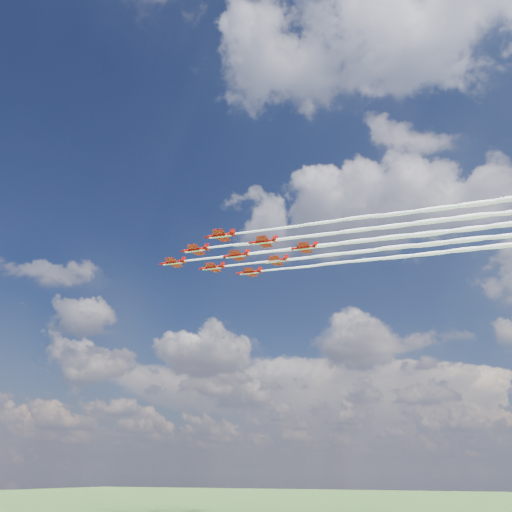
{
  "coord_description": "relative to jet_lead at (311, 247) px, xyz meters",
  "views": [
    {
      "loc": [
        60.02,
        -130.33,
        12.22
      ],
      "look_at": [
        -1.0,
        4.14,
        76.61
      ],
      "focal_mm": 35.0,
      "sensor_mm": 36.0,
      "label": 1
    }
  ],
  "objects": [
    {
      "name": "jet_tail",
      "position": [
        44.14,
        6.79,
        0.0
      ],
      "size": [
        99.2,
        19.52,
        2.47
      ],
      "rotation": [
        0.0,
        0.0,
        0.15
      ],
      "color": "#A40C09"
    },
    {
      "name": "jet_row4_starb",
      "position": [
        31.93,
        12.71,
        0.0
      ],
      "size": [
        99.2,
        19.52,
        2.47
      ],
      "rotation": [
        0.0,
        0.0,
        0.15
      ],
      "color": "#A40C09"
    },
    {
      "name": "jet_lead",
      "position": [
        0.0,
        0.0,
        0.0
      ],
      "size": [
        99.2,
        19.52,
        2.47
      ],
      "rotation": [
        0.0,
        0.0,
        0.15
      ],
      "color": "#A40C09"
    },
    {
      "name": "jet_row3_starb",
      "position": [
        19.72,
        18.63,
        0.0
      ],
      "size": [
        99.2,
        19.52,
        2.47
      ],
      "rotation": [
        0.0,
        0.0,
        0.15
      ],
      "color": "#A40C09"
    },
    {
      "name": "jet_row3_port",
      "position": [
        24.41,
        -11.84,
        0.0
      ],
      "size": [
        99.2,
        19.52,
        2.47
      ],
      "rotation": [
        0.0,
        0.0,
        0.15
      ],
      "color": "#A40C09"
    },
    {
      "name": "jet_row2_port",
      "position": [
        12.21,
        -5.92,
        0.0
      ],
      "size": [
        99.2,
        19.52,
        2.47
      ],
      "rotation": [
        0.0,
        0.0,
        0.15
      ],
      "color": "#A40C09"
    },
    {
      "name": "jet_row3_centre",
      "position": [
        22.07,
        3.39,
        0.0
      ],
      "size": [
        99.2,
        19.52,
        2.47
      ],
      "rotation": [
        0.0,
        0.0,
        0.15
      ],
      "color": "#A40C09"
    },
    {
      "name": "jet_row2_starb",
      "position": [
        9.86,
        9.32,
        0.0
      ],
      "size": [
        99.2,
        19.52,
        2.47
      ],
      "rotation": [
        0.0,
        0.0,
        0.15
      ],
      "color": "#A40C09"
    },
    {
      "name": "jet_row4_port",
      "position": [
        34.27,
        -2.53,
        0.0
      ],
      "size": [
        99.2,
        19.52,
        2.47
      ],
      "rotation": [
        0.0,
        0.0,
        0.15
      ],
      "color": "#A40C09"
    }
  ]
}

